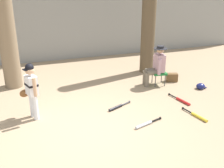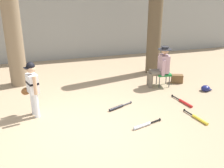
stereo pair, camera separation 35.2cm
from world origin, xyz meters
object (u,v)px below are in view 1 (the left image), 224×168
handbag_beside_stool (172,77)px  tree_behind_spectator (149,18)px  folding_stool (159,73)px  bat_yellow_trainer (197,116)px  tree_near_player (4,14)px  bat_black_composite (117,107)px  seated_spectator (156,65)px  bat_aluminum_silver (146,124)px  young_ballplayer (31,88)px  bat_red_barrel (181,100)px  batting_helmet_navy (201,86)px

handbag_beside_stool → tree_behind_spectator: bearing=104.6°
folding_stool → bat_yellow_trainer: size_ratio=0.60×
tree_near_player → bat_black_composite: bearing=-45.7°
seated_spectator → bat_aluminum_silver: bearing=-123.4°
tree_near_player → bat_yellow_trainer: 5.68m
young_ballplayer → seated_spectator: (3.63, 0.89, -0.10)m
bat_red_barrel → bat_yellow_trainer: 0.87m
seated_spectator → bat_red_barrel: bearing=-87.5°
tree_behind_spectator → bat_aluminum_silver: 4.16m
bat_yellow_trainer → batting_helmet_navy: size_ratio=2.47×
tree_near_player → seated_spectator: size_ratio=4.23×
handbag_beside_stool → bat_aluminum_silver: 2.96m
tree_near_player → bat_red_barrel: tree_near_player is taller
bat_red_barrel → batting_helmet_navy: size_ratio=2.53×
bat_black_composite → tree_behind_spectator: bearing=49.7°
tree_near_player → bat_black_composite: size_ratio=7.34×
handbag_beside_stool → bat_aluminum_silver: (-2.01, -2.17, -0.10)m
bat_black_composite → batting_helmet_navy: (2.75, 0.35, 0.04)m
bat_yellow_trainer → handbag_beside_stool: bearing=72.2°
young_ballplayer → bat_yellow_trainer: 3.84m
handbag_beside_stool → bat_aluminum_silver: bearing=-132.8°
bat_yellow_trainer → young_ballplayer: bearing=160.1°
bat_red_barrel → bat_aluminum_silver: (-1.44, -0.78, 0.00)m
seated_spectator → handbag_beside_stool: 0.82m
bat_black_composite → batting_helmet_navy: bearing=7.3°
young_ballplayer → handbag_beside_stool: size_ratio=3.84×
young_ballplayer → bat_aluminum_silver: size_ratio=1.79×
seated_spectator → bat_yellow_trainer: 2.26m
seated_spectator → bat_yellow_trainer: (-0.09, -2.17, -0.61)m
young_ballplayer → folding_stool: size_ratio=2.83×
bat_aluminum_silver → batting_helmet_navy: batting_helmet_navy is taller
seated_spectator → folding_stool: bearing=-9.6°
tree_behind_spectator → seated_spectator: 1.75m
folding_stool → bat_red_barrel: (-0.04, -1.30, -0.33)m
bat_aluminum_silver → handbag_beside_stool: bearing=47.2°
tree_behind_spectator → bat_black_composite: 3.56m
bat_aluminum_silver → young_ballplayer: bearing=151.8°
seated_spectator → handbag_beside_stool: bearing=7.3°
bat_yellow_trainer → batting_helmet_navy: bearing=50.4°
tree_near_player → batting_helmet_navy: (5.13, -2.08, -2.05)m
tree_near_player → seated_spectator: tree_near_player is taller
bat_yellow_trainer → folding_stool: bearing=85.1°
tree_behind_spectator → tree_near_player: bearing=178.9°
bat_aluminum_silver → seated_spectator: bearing=56.6°
tree_behind_spectator → folding_stool: tree_behind_spectator is taller
bat_aluminum_silver → bat_yellow_trainer: 1.29m
folding_stool → bat_red_barrel: size_ratio=0.59×
batting_helmet_navy → folding_stool: bearing=143.8°
seated_spectator → bat_black_composite: bearing=-146.5°
tree_behind_spectator → bat_aluminum_silver: (-1.71, -3.34, -1.79)m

